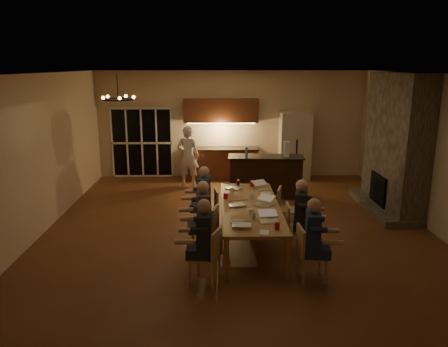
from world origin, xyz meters
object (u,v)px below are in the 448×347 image
mug_back (232,190)px  laptop_e (233,184)px  can_cola (238,182)px  chair_left_mid (205,230)px  laptop_f (262,184)px  laptop_c (236,200)px  person_left_far (204,199)px  redcup_far (252,183)px  chair_right_near (312,253)px  plate_far (266,194)px  mug_mid (252,195)px  laptop_d (264,199)px  plate_left (237,222)px  dining_table (250,224)px  bar_bottle (246,152)px  redcup_near (277,226)px  redcup_mid (226,196)px  chandelier (118,99)px  bar_blender (287,149)px  can_silver (254,216)px  plate_near (271,215)px  refrigerator (295,146)px  chair_left_far (207,211)px  chair_right_far (288,209)px  person_left_mid (203,218)px  laptop_b (269,216)px  person_right_mid (301,216)px  person_left_near (205,242)px  laptop_a (242,219)px  standing_person (188,156)px  chair_left_near (205,256)px  chair_right_mid (298,228)px  person_right_near (313,241)px

mug_back → laptop_e: bearing=81.2°
can_cola → chair_left_mid: bearing=-110.1°
laptop_f → laptop_c: bearing=-146.7°
person_left_far → redcup_far: (1.04, 0.77, 0.12)m
chair_right_near → plate_far: bearing=8.8°
mug_mid → laptop_d: bearing=-69.8°
mug_back → plate_left: (0.03, -1.78, -0.04)m
dining_table → bar_bottle: (0.12, 3.01, 0.83)m
redcup_near → redcup_mid: size_ratio=1.00×
chandelier → bar_blender: chandelier is taller
can_silver → plate_left: (-0.29, -0.16, -0.05)m
redcup_mid → plate_left: redcup_mid is taller
redcup_mid → person_left_far: bearing=161.7°
laptop_f → can_cola: size_ratio=2.67×
mug_back → plate_near: mug_back is taller
refrigerator → can_silver: bearing=-106.8°
chair_left_far → plate_far: size_ratio=3.65×
refrigerator → chair_left_far: 5.02m
chair_right_far → redcup_far: (-0.70, 0.71, 0.37)m
person_left_mid → redcup_mid: 1.08m
mug_mid → redcup_near: bearing=-81.4°
laptop_b → redcup_far: bearing=86.5°
chair_left_far → person_right_mid: (1.73, -1.05, 0.24)m
person_left_near → can_silver: person_left_near is taller
laptop_e → plate_far: laptop_e is taller
laptop_d → mug_back: 1.03m
chair_left_far → person_right_mid: bearing=51.6°
person_left_far → redcup_near: bearing=38.7°
laptop_b → laptop_a: bearing=-166.0°
person_left_near → person_right_mid: (1.71, 1.13, 0.00)m
standing_person → person_left_near: bearing=104.1°
chair_left_mid → chandelier: size_ratio=1.50×
chair_left_near → laptop_a: bearing=148.9°
refrigerator → bar_bottle: (-1.57, -1.85, 0.20)m
person_left_near → person_left_far: 2.20m
laptop_b → redcup_near: laptop_b is taller
chair_right_near → chair_right_mid: same height
chair_right_mid → chair_right_far: bearing=4.3°
chair_left_far → can_cola: bearing=134.5°
laptop_e → mug_back: (-0.05, -0.30, -0.06)m
dining_table → laptop_b: 1.07m
plate_far → person_left_mid: bearing=-134.6°
can_cola → can_silver: bearing=-85.9°
person_right_near → person_right_mid: size_ratio=1.00×
chair_left_near → laptop_d: laptop_d is taller
laptop_c → redcup_near: (0.61, -1.27, -0.05)m
chandelier → bar_blender: (3.57, 2.81, -1.47)m
laptop_d → redcup_mid: (-0.72, 0.44, -0.05)m
chair_left_near → can_silver: (0.83, 0.83, 0.37)m
chair_left_far → standing_person: standing_person is taller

